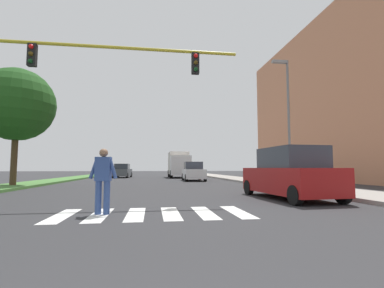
{
  "coord_description": "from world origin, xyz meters",
  "views": [
    {
      "loc": [
        -0.04,
        -0.36,
        1.19
      ],
      "look_at": [
        2.87,
        20.29,
        2.96
      ],
      "focal_mm": 26.2,
      "sensor_mm": 36.0,
      "label": 1
    }
  ],
  "objects_px": {
    "suv_crossing": "(289,174)",
    "sedan_midblock": "(193,172)",
    "pedestrian_performer": "(103,178)",
    "sedan_distant": "(122,171)",
    "truck_box_delivery": "(179,164)",
    "traffic_light_gantry": "(33,74)",
    "tree_mid": "(17,105)",
    "street_lamp_right": "(287,110)"
  },
  "relations": [
    {
      "from": "suv_crossing",
      "to": "sedan_midblock",
      "type": "relative_size",
      "value": 1.06
    },
    {
      "from": "pedestrian_performer",
      "to": "sedan_distant",
      "type": "relative_size",
      "value": 0.37
    },
    {
      "from": "truck_box_delivery",
      "to": "suv_crossing",
      "type": "bearing_deg",
      "value": -84.98
    },
    {
      "from": "suv_crossing",
      "to": "sedan_distant",
      "type": "xyz_separation_m",
      "value": [
        -8.85,
        24.47,
        -0.16
      ]
    },
    {
      "from": "traffic_light_gantry",
      "to": "truck_box_delivery",
      "type": "xyz_separation_m",
      "value": [
        7.29,
        23.9,
        -2.79
      ]
    },
    {
      "from": "tree_mid",
      "to": "truck_box_delivery",
      "type": "bearing_deg",
      "value": 53.78
    },
    {
      "from": "pedestrian_performer",
      "to": "sedan_midblock",
      "type": "distance_m",
      "value": 18.79
    },
    {
      "from": "tree_mid",
      "to": "traffic_light_gantry",
      "type": "distance_m",
      "value": 9.25
    },
    {
      "from": "sedan_midblock",
      "to": "sedan_distant",
      "type": "bearing_deg",
      "value": 128.9
    },
    {
      "from": "truck_box_delivery",
      "to": "pedestrian_performer",
      "type": "bearing_deg",
      "value": -99.49
    },
    {
      "from": "pedestrian_performer",
      "to": "sedan_distant",
      "type": "bearing_deg",
      "value": 94.9
    },
    {
      "from": "sedan_midblock",
      "to": "truck_box_delivery",
      "type": "xyz_separation_m",
      "value": [
        -0.58,
        8.37,
        0.84
      ]
    },
    {
      "from": "tree_mid",
      "to": "truck_box_delivery",
      "type": "relative_size",
      "value": 1.16
    },
    {
      "from": "sedan_distant",
      "to": "traffic_light_gantry",
      "type": "bearing_deg",
      "value": -91.23
    },
    {
      "from": "traffic_light_gantry",
      "to": "sedan_midblock",
      "type": "bearing_deg",
      "value": 63.13
    },
    {
      "from": "traffic_light_gantry",
      "to": "truck_box_delivery",
      "type": "relative_size",
      "value": 1.7
    },
    {
      "from": "tree_mid",
      "to": "pedestrian_performer",
      "type": "relative_size",
      "value": 4.24
    },
    {
      "from": "tree_mid",
      "to": "traffic_light_gantry",
      "type": "relative_size",
      "value": 0.68
    },
    {
      "from": "pedestrian_performer",
      "to": "sedan_midblock",
      "type": "height_order",
      "value": "sedan_midblock"
    },
    {
      "from": "tree_mid",
      "to": "suv_crossing",
      "type": "height_order",
      "value": "tree_mid"
    },
    {
      "from": "suv_crossing",
      "to": "sedan_midblock",
      "type": "distance_m",
      "value": 15.45
    },
    {
      "from": "tree_mid",
      "to": "suv_crossing",
      "type": "distance_m",
      "value": 16.33
    },
    {
      "from": "sedan_distant",
      "to": "sedan_midblock",
      "type": "bearing_deg",
      "value": -51.1
    },
    {
      "from": "pedestrian_performer",
      "to": "sedan_distant",
      "type": "distance_m",
      "value": 27.31
    },
    {
      "from": "tree_mid",
      "to": "truck_box_delivery",
      "type": "distance_m",
      "value": 19.76
    },
    {
      "from": "sedan_midblock",
      "to": "street_lamp_right",
      "type": "bearing_deg",
      "value": -67.85
    },
    {
      "from": "suv_crossing",
      "to": "sedan_midblock",
      "type": "height_order",
      "value": "suv_crossing"
    },
    {
      "from": "street_lamp_right",
      "to": "pedestrian_performer",
      "type": "distance_m",
      "value": 12.65
    },
    {
      "from": "pedestrian_performer",
      "to": "suv_crossing",
      "type": "bearing_deg",
      "value": 22.74
    },
    {
      "from": "street_lamp_right",
      "to": "truck_box_delivery",
      "type": "height_order",
      "value": "street_lamp_right"
    },
    {
      "from": "pedestrian_performer",
      "to": "sedan_midblock",
      "type": "xyz_separation_m",
      "value": [
        5.01,
        18.11,
        -0.13
      ]
    },
    {
      "from": "suv_crossing",
      "to": "truck_box_delivery",
      "type": "distance_m",
      "value": 23.86
    },
    {
      "from": "sedan_distant",
      "to": "suv_crossing",
      "type": "bearing_deg",
      "value": -70.12
    },
    {
      "from": "tree_mid",
      "to": "suv_crossing",
      "type": "relative_size",
      "value": 1.52
    },
    {
      "from": "sedan_midblock",
      "to": "sedan_distant",
      "type": "height_order",
      "value": "sedan_midblock"
    },
    {
      "from": "tree_mid",
      "to": "sedan_midblock",
      "type": "xyz_separation_m",
      "value": [
        12.08,
        7.32,
        -4.26
      ]
    },
    {
      "from": "traffic_light_gantry",
      "to": "pedestrian_performer",
      "type": "bearing_deg",
      "value": -42.09
    },
    {
      "from": "pedestrian_performer",
      "to": "truck_box_delivery",
      "type": "xyz_separation_m",
      "value": [
        4.43,
        26.49,
        0.7
      ]
    },
    {
      "from": "pedestrian_performer",
      "to": "truck_box_delivery",
      "type": "distance_m",
      "value": 26.86
    },
    {
      "from": "tree_mid",
      "to": "sedan_distant",
      "type": "height_order",
      "value": "tree_mid"
    },
    {
      "from": "street_lamp_right",
      "to": "truck_box_delivery",
      "type": "distance_m",
      "value": 19.39
    },
    {
      "from": "tree_mid",
      "to": "street_lamp_right",
      "type": "height_order",
      "value": "street_lamp_right"
    }
  ]
}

